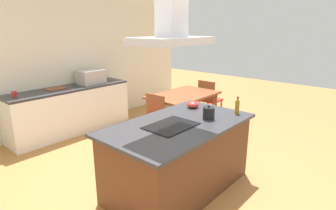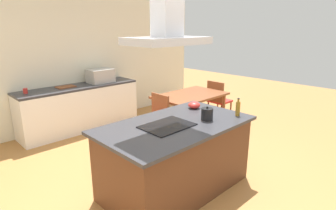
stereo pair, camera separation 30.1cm
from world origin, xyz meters
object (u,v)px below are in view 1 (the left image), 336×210
(cutting_board, at_px, (56,89))
(dining_table, at_px, (183,98))
(chair_at_right_end, at_px, (209,97))
(range_hood, at_px, (172,20))
(cooktop, at_px, (171,126))
(countertop_microwave, at_px, (91,77))
(coffee_mug_red, at_px, (14,94))
(olive_oil_bottle, at_px, (237,107))
(mixing_bowl, at_px, (193,105))
(chair_at_left_end, at_px, (151,117))
(tea_kettle, at_px, (209,113))

(cutting_board, height_order, dining_table, cutting_board)
(chair_at_right_end, xyz_separation_m, range_hood, (-2.77, -1.27, 1.59))
(cooktop, distance_m, countertop_microwave, 3.00)
(countertop_microwave, xyz_separation_m, dining_table, (1.02, -1.61, -0.37))
(coffee_mug_red, xyz_separation_m, chair_at_right_end, (3.41, -1.67, -0.44))
(cooktop, distance_m, olive_oil_bottle, 1.02)
(cutting_board, bearing_deg, olive_oil_bottle, -75.22)
(coffee_mug_red, distance_m, dining_table, 3.02)
(cooktop, xyz_separation_m, chair_at_right_end, (2.77, 1.27, -0.40))
(dining_table, relative_size, range_hood, 1.56)
(mixing_bowl, height_order, countertop_microwave, countertop_microwave)
(countertop_microwave, bearing_deg, mixing_bowl, -90.75)
(cutting_board, xyz_separation_m, range_hood, (-0.08, -2.93, 1.19))
(olive_oil_bottle, bearing_deg, chair_at_left_end, 90.49)
(countertop_microwave, relative_size, cutting_board, 1.47)
(cooktop, xyz_separation_m, coffee_mug_red, (-0.65, 2.93, 0.04))
(cooktop, bearing_deg, olive_oil_bottle, -20.55)
(cooktop, height_order, coffee_mug_red, coffee_mug_red)
(cooktop, bearing_deg, chair_at_left_end, 53.51)
(dining_table, bearing_deg, olive_oil_bottle, -119.06)
(cutting_board, bearing_deg, chair_at_right_end, -31.81)
(mixing_bowl, relative_size, dining_table, 0.12)
(chair_at_right_end, bearing_deg, range_hood, -155.42)
(cooktop, bearing_deg, chair_at_right_end, 24.58)
(olive_oil_bottle, height_order, cutting_board, olive_oil_bottle)
(tea_kettle, distance_m, chair_at_left_end, 1.58)
(countertop_microwave, height_order, range_hood, range_hood)
(chair_at_right_end, bearing_deg, cutting_board, 148.19)
(cutting_board, distance_m, range_hood, 3.16)
(olive_oil_bottle, bearing_deg, dining_table, 60.94)
(chair_at_left_end, distance_m, range_hood, 2.24)
(cooktop, relative_size, olive_oil_bottle, 2.52)
(tea_kettle, xyz_separation_m, cutting_board, (-0.44, 3.11, -0.07))
(tea_kettle, relative_size, chair_at_left_end, 0.23)
(mixing_bowl, xyz_separation_m, coffee_mug_red, (-1.44, 2.67, -0.00))
(tea_kettle, bearing_deg, coffee_mug_red, 110.53)
(dining_table, xyz_separation_m, chair_at_left_end, (-0.92, -0.00, -0.16))
(coffee_mug_red, xyz_separation_m, chair_at_left_end, (1.58, -1.67, -0.44))
(olive_oil_bottle, xyz_separation_m, countertop_microwave, (-0.12, 3.24, 0.04))
(mixing_bowl, bearing_deg, cutting_board, 104.90)
(tea_kettle, relative_size, cutting_board, 0.59)
(mixing_bowl, distance_m, countertop_microwave, 2.62)
(olive_oil_bottle, height_order, coffee_mug_red, olive_oil_bottle)
(olive_oil_bottle, relative_size, chair_at_left_end, 0.27)
(tea_kettle, distance_m, mixing_bowl, 0.53)
(cooktop, distance_m, range_hood, 1.20)
(cooktop, height_order, mixing_bowl, mixing_bowl)
(mixing_bowl, bearing_deg, olive_oil_bottle, -75.73)
(coffee_mug_red, xyz_separation_m, dining_table, (2.50, -1.67, -0.28))
(cooktop, bearing_deg, countertop_microwave, 73.99)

